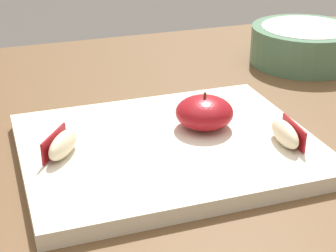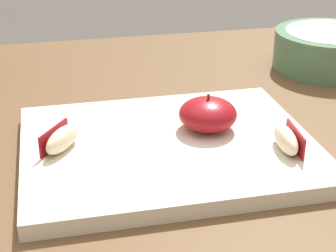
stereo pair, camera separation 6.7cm
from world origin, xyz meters
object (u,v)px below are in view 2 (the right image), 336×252
cutting_board (168,148)px  apple_wedge_right (61,139)px  apple_half_skin_up (208,114)px  ceramic_fruit_bowl (330,49)px  apple_wedge_back (287,139)px

cutting_board → apple_wedge_right: 0.13m
apple_half_skin_up → apple_wedge_right: 0.19m
apple_wedge_right → ceramic_fruit_bowl: (0.47, 0.24, 0.00)m
apple_half_skin_up → apple_wedge_right: (-0.18, -0.02, -0.01)m
apple_half_skin_up → ceramic_fruit_bowl: 0.37m
apple_half_skin_up → cutting_board: bearing=-158.7°
apple_wedge_back → ceramic_fruit_bowl: ceramic_fruit_bowl is taller
ceramic_fruit_bowl → cutting_board: bearing=-144.0°
apple_wedge_back → cutting_board: bearing=157.7°
cutting_board → apple_half_skin_up: (0.06, 0.02, 0.03)m
apple_half_skin_up → apple_wedge_right: apple_half_skin_up is taller
cutting_board → apple_wedge_right: size_ratio=5.58×
apple_half_skin_up → apple_wedge_back: size_ratio=1.15×
apple_half_skin_up → apple_wedge_back: 0.11m
cutting_board → apple_wedge_right: (-0.13, 0.01, 0.02)m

